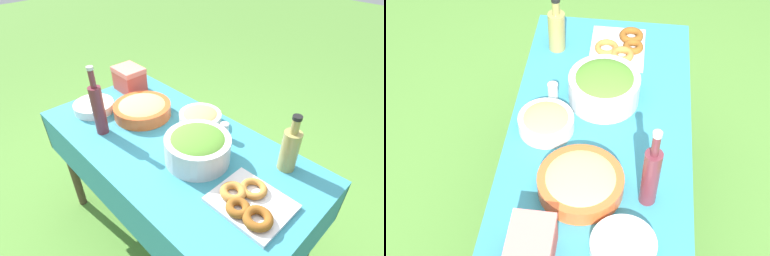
{
  "view_description": "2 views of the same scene",
  "coord_description": "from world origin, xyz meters",
  "views": [
    {
      "loc": [
        -0.87,
        0.71,
        1.63
      ],
      "look_at": [
        -0.07,
        -0.06,
        0.83
      ],
      "focal_mm": 28.0,
      "sensor_mm": 36.0,
      "label": 1
    },
    {
      "loc": [
        1.4,
        0.08,
        2.29
      ],
      "look_at": [
        0.08,
        -0.08,
        0.82
      ],
      "focal_mm": 50.0,
      "sensor_mm": 36.0,
      "label": 2
    }
  ],
  "objects": [
    {
      "name": "wine_bottle",
      "position": [
        0.31,
        0.19,
        0.87
      ],
      "size": [
        0.06,
        0.06,
        0.35
      ],
      "color": "maroon",
      "rests_on": "picnic_table"
    },
    {
      "name": "salt_shaker",
      "position": [
        -0.14,
        -0.21,
        0.78
      ],
      "size": [
        0.04,
        0.04,
        0.08
      ],
      "color": "white",
      "rests_on": "picnic_table"
    },
    {
      "name": "pasta_bowl",
      "position": [
        0.29,
        -0.04,
        0.78
      ],
      "size": [
        0.31,
        0.31,
        0.08
      ],
      "color": "#E05B28",
      "rests_on": "picnic_table"
    },
    {
      "name": "donut_platter",
      "position": [
        -0.49,
        0.05,
        0.76
      ],
      "size": [
        0.28,
        0.25,
        0.05
      ],
      "color": "silver",
      "rests_on": "picnic_table"
    },
    {
      "name": "ground_plane",
      "position": [
        0.0,
        0.0,
        0.0
      ],
      "size": [
        14.0,
        14.0,
        0.0
      ],
      "primitive_type": "plane",
      "color": "#568C38"
    },
    {
      "name": "plate_stack",
      "position": [
        0.52,
        0.12,
        0.76
      ],
      "size": [
        0.22,
        0.22,
        0.05
      ],
      "color": "white",
      "rests_on": "picnic_table"
    },
    {
      "name": "cooler_box",
      "position": [
        0.58,
        -0.16,
        0.81
      ],
      "size": [
        0.17,
        0.14,
        0.15
      ],
      "color": "#E04C42",
      "rests_on": "picnic_table"
    },
    {
      "name": "bread_bowl",
      "position": [
        0.02,
        -0.21,
        0.77
      ],
      "size": [
        0.22,
        0.22,
        0.08
      ],
      "color": "silver",
      "rests_on": "picnic_table"
    },
    {
      "name": "olive_oil_bottle",
      "position": [
        -0.47,
        -0.24,
        0.84
      ],
      "size": [
        0.08,
        0.08,
        0.27
      ],
      "color": "#998E4C",
      "rests_on": "picnic_table"
    },
    {
      "name": "salad_bowl",
      "position": [
        -0.17,
        -0.0,
        0.81
      ],
      "size": [
        0.29,
        0.29,
        0.14
      ],
      "color": "silver",
      "rests_on": "picnic_table"
    },
    {
      "name": "picnic_table",
      "position": [
        0.0,
        0.0,
        0.63
      ],
      "size": [
        1.41,
        0.71,
        0.74
      ],
      "color": "teal",
      "rests_on": "ground_plane"
    }
  ]
}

